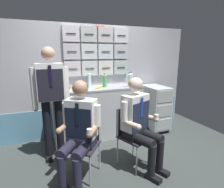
{
  "coord_description": "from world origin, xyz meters",
  "views": [
    {
      "loc": [
        -0.99,
        -2.12,
        1.62
      ],
      "look_at": [
        0.02,
        0.4,
        1.0
      ],
      "focal_mm": 29.12,
      "sensor_mm": 36.0,
      "label": 1
    }
  ],
  "objects_px": {
    "water_bottle_short": "(105,81)",
    "paper_cup_tan": "(64,88)",
    "folding_chair_right": "(130,130)",
    "folding_chair_left": "(85,137)",
    "crew_member_left": "(79,127)",
    "crew_member_right": "(139,120)",
    "snack_banana": "(99,87)",
    "service_trolley": "(155,107)",
    "crew_member_standing": "(51,94)"
  },
  "relations": [
    {
      "from": "service_trolley",
      "to": "crew_member_right",
      "type": "relative_size",
      "value": 0.73
    },
    {
      "from": "service_trolley",
      "to": "folding_chair_left",
      "type": "bearing_deg",
      "value": -153.34
    },
    {
      "from": "crew_member_left",
      "to": "crew_member_right",
      "type": "relative_size",
      "value": 1.0
    },
    {
      "from": "water_bottle_short",
      "to": "service_trolley",
      "type": "bearing_deg",
      "value": -6.73
    },
    {
      "from": "service_trolley",
      "to": "crew_member_right",
      "type": "distance_m",
      "value": 1.45
    },
    {
      "from": "folding_chair_right",
      "to": "crew_member_standing",
      "type": "distance_m",
      "value": 1.28
    },
    {
      "from": "service_trolley",
      "to": "paper_cup_tan",
      "type": "xyz_separation_m",
      "value": [
        -1.83,
        0.15,
        0.52
      ]
    },
    {
      "from": "folding_chair_right",
      "to": "snack_banana",
      "type": "xyz_separation_m",
      "value": [
        -0.17,
        0.93,
        0.48
      ]
    },
    {
      "from": "service_trolley",
      "to": "water_bottle_short",
      "type": "relative_size",
      "value": 3.58
    },
    {
      "from": "service_trolley",
      "to": "water_bottle_short",
      "type": "height_order",
      "value": "water_bottle_short"
    },
    {
      "from": "crew_member_left",
      "to": "crew_member_right",
      "type": "height_order",
      "value": "crew_member_right"
    },
    {
      "from": "folding_chair_left",
      "to": "folding_chair_right",
      "type": "bearing_deg",
      "value": -2.04
    },
    {
      "from": "crew_member_right",
      "to": "crew_member_standing",
      "type": "relative_size",
      "value": 0.76
    },
    {
      "from": "service_trolley",
      "to": "folding_chair_left",
      "type": "height_order",
      "value": "service_trolley"
    },
    {
      "from": "folding_chair_right",
      "to": "crew_member_right",
      "type": "bearing_deg",
      "value": -68.24
    },
    {
      "from": "water_bottle_short",
      "to": "paper_cup_tan",
      "type": "relative_size",
      "value": 3.81
    },
    {
      "from": "service_trolley",
      "to": "crew_member_left",
      "type": "xyz_separation_m",
      "value": [
        -1.82,
        -0.99,
        0.21
      ]
    },
    {
      "from": "crew_member_left",
      "to": "paper_cup_tan",
      "type": "xyz_separation_m",
      "value": [
        -0.01,
        1.14,
        0.3
      ]
    },
    {
      "from": "service_trolley",
      "to": "crew_member_standing",
      "type": "bearing_deg",
      "value": -170.73
    },
    {
      "from": "folding_chair_right",
      "to": "crew_member_left",
      "type": "bearing_deg",
      "value": -172.42
    },
    {
      "from": "crew_member_standing",
      "to": "snack_banana",
      "type": "height_order",
      "value": "crew_member_standing"
    },
    {
      "from": "crew_member_left",
      "to": "crew_member_right",
      "type": "distance_m",
      "value": 0.83
    },
    {
      "from": "folding_chair_right",
      "to": "folding_chair_left",
      "type": "bearing_deg",
      "value": 177.96
    },
    {
      "from": "service_trolley",
      "to": "paper_cup_tan",
      "type": "bearing_deg",
      "value": 175.29
    },
    {
      "from": "crew_member_left",
      "to": "folding_chair_right",
      "type": "bearing_deg",
      "value": 7.58
    },
    {
      "from": "folding_chair_right",
      "to": "crew_member_right",
      "type": "height_order",
      "value": "crew_member_right"
    },
    {
      "from": "folding_chair_left",
      "to": "folding_chair_right",
      "type": "height_order",
      "value": "same"
    },
    {
      "from": "folding_chair_left",
      "to": "water_bottle_short",
      "type": "bearing_deg",
      "value": 57.11
    },
    {
      "from": "folding_chair_right",
      "to": "snack_banana",
      "type": "distance_m",
      "value": 1.07
    },
    {
      "from": "service_trolley",
      "to": "folding_chair_right",
      "type": "bearing_deg",
      "value": -139.64
    },
    {
      "from": "service_trolley",
      "to": "crew_member_standing",
      "type": "distance_m",
      "value": 2.18
    },
    {
      "from": "crew_member_right",
      "to": "folding_chair_right",
      "type": "bearing_deg",
      "value": 111.76
    },
    {
      "from": "crew_member_right",
      "to": "crew_member_standing",
      "type": "height_order",
      "value": "crew_member_standing"
    },
    {
      "from": "folding_chair_right",
      "to": "water_bottle_short",
      "type": "xyz_separation_m",
      "value": [
        -0.03,
        1.02,
        0.59
      ]
    },
    {
      "from": "crew_member_standing",
      "to": "snack_banana",
      "type": "distance_m",
      "value": 0.95
    },
    {
      "from": "service_trolley",
      "to": "paper_cup_tan",
      "type": "height_order",
      "value": "paper_cup_tan"
    },
    {
      "from": "folding_chair_left",
      "to": "water_bottle_short",
      "type": "distance_m",
      "value": 1.32
    },
    {
      "from": "crew_member_standing",
      "to": "snack_banana",
      "type": "relative_size",
      "value": 9.91
    },
    {
      "from": "folding_chair_left",
      "to": "paper_cup_tan",
      "type": "height_order",
      "value": "paper_cup_tan"
    },
    {
      "from": "folding_chair_right",
      "to": "water_bottle_short",
      "type": "height_order",
      "value": "water_bottle_short"
    },
    {
      "from": "folding_chair_left",
      "to": "crew_member_right",
      "type": "xyz_separation_m",
      "value": [
        0.74,
        -0.17,
        0.2
      ]
    },
    {
      "from": "folding_chair_right",
      "to": "crew_member_right",
      "type": "relative_size",
      "value": 0.65
    },
    {
      "from": "service_trolley",
      "to": "crew_member_left",
      "type": "distance_m",
      "value": 2.09
    },
    {
      "from": "service_trolley",
      "to": "folding_chair_right",
      "type": "relative_size",
      "value": 1.12
    },
    {
      "from": "water_bottle_short",
      "to": "crew_member_right",
      "type": "bearing_deg",
      "value": -85.42
    },
    {
      "from": "crew_member_right",
      "to": "water_bottle_short",
      "type": "height_order",
      "value": "crew_member_right"
    },
    {
      "from": "folding_chair_right",
      "to": "water_bottle_short",
      "type": "relative_size",
      "value": 3.21
    },
    {
      "from": "service_trolley",
      "to": "folding_chair_left",
      "type": "xyz_separation_m",
      "value": [
        -1.73,
        -0.87,
        0.02
      ]
    },
    {
      "from": "folding_chair_left",
      "to": "snack_banana",
      "type": "height_order",
      "value": "snack_banana"
    },
    {
      "from": "service_trolley",
      "to": "crew_member_left",
      "type": "relative_size",
      "value": 0.73
    }
  ]
}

